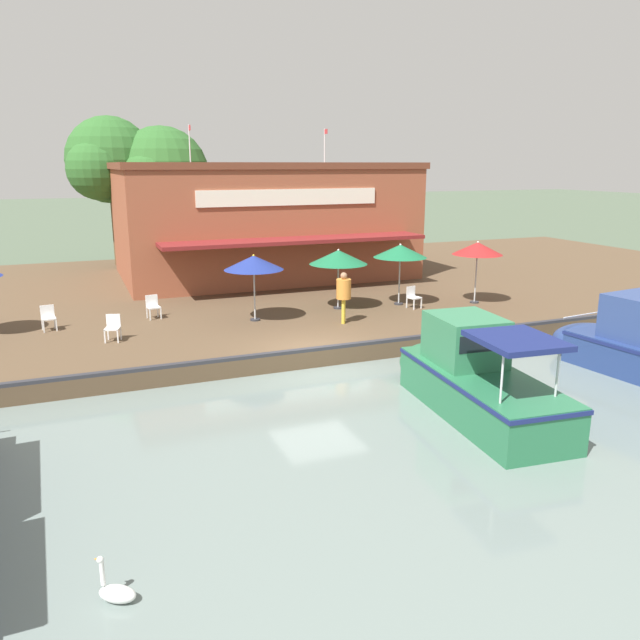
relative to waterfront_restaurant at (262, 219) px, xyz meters
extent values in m
plane|color=#4C5B47|center=(13.88, -2.51, -3.40)|extent=(220.00, 220.00, 0.00)
cube|color=brown|center=(2.88, -2.51, -3.10)|extent=(22.00, 56.00, 0.60)
cube|color=#2D2D33|center=(13.78, -2.51, -2.75)|extent=(0.20, 50.40, 0.10)
cube|color=brown|center=(-0.03, 0.00, -0.15)|extent=(8.72, 13.83, 5.29)
cube|color=brown|center=(-0.03, 0.00, 2.64)|extent=(8.89, 14.10, 0.30)
cube|color=maroon|center=(5.23, 0.00, -0.50)|extent=(1.80, 11.75, 0.16)
cube|color=silver|center=(4.37, 0.00, 1.30)|extent=(0.08, 8.30, 0.70)
cylinder|color=silver|center=(-0.03, 3.46, 3.48)|extent=(0.06, 0.06, 1.99)
cube|color=#B23338|center=(0.15, 3.46, 4.33)|extent=(0.36, 0.03, 0.24)
cylinder|color=silver|center=(-0.03, -3.46, 3.51)|extent=(0.06, 0.06, 2.03)
cube|color=#B23338|center=(0.15, -3.46, 4.37)|extent=(0.36, 0.03, 0.24)
cylinder|color=#B7B7B7|center=(9.95, 5.99, -1.64)|extent=(0.06, 0.06, 2.31)
cylinder|color=#2D2D33|center=(9.95, 5.99, -2.77)|extent=(0.36, 0.36, 0.06)
cone|color=maroon|center=(9.95, 5.99, -0.57)|extent=(2.00, 2.00, 0.50)
cone|color=white|center=(9.95, 5.99, -0.55)|extent=(1.24, 1.24, 0.40)
sphere|color=white|center=(9.95, 5.99, -0.32)|extent=(0.08, 0.08, 0.08)
cylinder|color=#B7B7B7|center=(8.81, 0.40, -1.74)|extent=(0.06, 0.06, 2.11)
cylinder|color=#2D2D33|center=(8.81, 0.40, -2.77)|extent=(0.36, 0.36, 0.06)
cone|color=#19663D|center=(8.81, 0.40, -0.77)|extent=(2.25, 2.25, 0.54)
cone|color=silver|center=(8.81, 0.40, -0.75)|extent=(1.40, 1.40, 0.43)
sphere|color=silver|center=(8.81, 0.40, -0.49)|extent=(0.08, 0.08, 0.08)
cylinder|color=#B7B7B7|center=(9.05, 2.97, -1.68)|extent=(0.06, 0.06, 2.24)
cylinder|color=#2D2D33|center=(9.05, 2.97, -2.77)|extent=(0.36, 0.36, 0.06)
cone|color=#19663D|center=(9.05, 2.97, -0.63)|extent=(2.12, 2.12, 0.51)
cone|color=silver|center=(9.05, 2.97, -0.61)|extent=(1.31, 1.31, 0.41)
sphere|color=silver|center=(9.05, 2.97, -0.38)|extent=(0.08, 0.08, 0.08)
cylinder|color=#B7B7B7|center=(9.45, -3.17, -1.70)|extent=(0.06, 0.06, 2.19)
cylinder|color=#2D2D33|center=(9.45, -3.17, -2.77)|extent=(0.36, 0.36, 0.06)
cone|color=navy|center=(9.45, -3.17, -0.68)|extent=(2.12, 2.12, 0.51)
cone|color=yellow|center=(9.45, -3.17, -0.66)|extent=(1.32, 1.32, 0.41)
sphere|color=yellow|center=(9.45, -3.17, -0.43)|extent=(0.08, 0.08, 0.08)
cube|color=white|center=(10.66, -8.02, -2.59)|extent=(0.05, 0.05, 0.42)
cube|color=white|center=(10.54, -8.41, -2.59)|extent=(0.05, 0.05, 0.42)
cube|color=white|center=(10.28, -7.90, -2.59)|extent=(0.05, 0.05, 0.42)
cube|color=white|center=(10.16, -8.28, -2.59)|extent=(0.05, 0.05, 0.42)
cube|color=white|center=(10.41, -8.15, -2.37)|extent=(0.55, 0.55, 0.05)
cube|color=white|center=(10.22, -8.09, -2.15)|extent=(0.17, 0.43, 0.40)
cube|color=white|center=(7.96, -6.30, -2.59)|extent=(0.05, 0.05, 0.42)
cube|color=white|center=(8.02, -6.70, -2.59)|extent=(0.05, 0.05, 0.42)
cube|color=white|center=(7.57, -6.36, -2.59)|extent=(0.05, 0.05, 0.42)
cube|color=white|center=(7.63, -6.76, -2.59)|extent=(0.05, 0.05, 0.42)
cube|color=white|center=(7.79, -6.53, -2.37)|extent=(0.50, 0.50, 0.05)
cube|color=white|center=(7.60, -6.56, -2.15)|extent=(0.11, 0.44, 0.40)
cube|color=white|center=(10.04, 3.43, -2.59)|extent=(0.05, 0.05, 0.42)
cube|color=white|center=(10.13, 3.04, -2.59)|extent=(0.05, 0.05, 0.42)
cube|color=white|center=(9.65, 3.33, -2.59)|extent=(0.05, 0.05, 0.42)
cube|color=white|center=(9.75, 2.94, -2.59)|extent=(0.05, 0.05, 0.42)
cube|color=white|center=(9.89, 3.19, -2.37)|extent=(0.53, 0.53, 0.05)
cube|color=white|center=(9.70, 3.14, -2.15)|extent=(0.15, 0.44, 0.40)
cube|color=white|center=(8.38, -9.83, -2.59)|extent=(0.05, 0.05, 0.42)
cube|color=white|center=(8.44, -10.23, -2.59)|extent=(0.05, 0.05, 0.42)
cube|color=white|center=(7.98, -9.89, -2.59)|extent=(0.05, 0.05, 0.42)
cube|color=white|center=(8.04, -10.29, -2.59)|extent=(0.05, 0.05, 0.42)
cube|color=white|center=(8.21, -10.06, -2.37)|extent=(0.50, 0.50, 0.05)
cube|color=white|center=(8.01, -10.09, -2.15)|extent=(0.10, 0.44, 0.40)
cylinder|color=gold|center=(10.93, -0.31, -2.35)|extent=(0.13, 0.13, 0.89)
cylinder|color=gold|center=(11.09, -0.40, -2.35)|extent=(0.13, 0.13, 0.89)
cylinder|color=orange|center=(11.01, -0.36, -1.56)|extent=(0.52, 0.52, 0.70)
sphere|color=#9E7051|center=(11.01, -0.36, -1.09)|extent=(0.24, 0.24, 0.24)
ellipsoid|color=navy|center=(15.96, 6.19, -2.82)|extent=(2.49, 2.70, 1.00)
cylinder|color=silver|center=(15.70, 6.16, -2.01)|extent=(0.28, 2.06, 0.04)
cube|color=#287047|center=(18.87, -0.17, -2.77)|extent=(5.44, 2.44, 1.10)
ellipsoid|color=#287047|center=(16.24, 0.08, -2.77)|extent=(2.03, 2.03, 1.10)
cube|color=navy|center=(18.87, -0.17, -2.30)|extent=(5.50, 2.48, 0.10)
cube|color=#337A51|center=(17.94, -0.08, -1.61)|extent=(1.99, 1.73, 1.22)
cube|color=black|center=(18.85, -0.16, -1.46)|extent=(0.19, 1.37, 0.43)
cube|color=navy|center=(20.11, -0.28, -1.04)|extent=(2.06, 1.83, 0.13)
cylinder|color=silver|center=(20.74, 0.35, -1.63)|extent=(0.05, 0.05, 1.18)
cylinder|color=silver|center=(20.62, -1.02, -1.63)|extent=(0.05, 0.05, 1.18)
cylinder|color=#473323|center=(13.53, 1.83, -2.44)|extent=(0.18, 0.18, 0.71)
cylinder|color=#2D2D33|center=(13.53, 1.83, -2.07)|extent=(0.22, 0.22, 0.04)
ellipsoid|color=white|center=(22.55, -9.01, -3.20)|extent=(0.55, 0.62, 0.24)
cylinder|color=white|center=(22.43, -9.18, -2.88)|extent=(0.07, 0.07, 0.40)
sphere|color=white|center=(22.42, -9.20, -2.68)|extent=(0.10, 0.10, 0.10)
cone|color=orange|center=(22.38, -9.25, -2.68)|extent=(0.07, 0.07, 0.04)
cylinder|color=brown|center=(-5.91, -6.71, -0.80)|extent=(0.33, 0.33, 3.99)
sphere|color=#2D6028|center=(-5.91, -6.71, 2.93)|extent=(4.64, 4.64, 4.64)
sphere|color=#2D6028|center=(-4.98, -7.40, 2.47)|extent=(3.25, 3.25, 3.25)
cylinder|color=brown|center=(-5.22, -4.06, -1.24)|extent=(0.42, 0.42, 3.12)
sphere|color=#2D6028|center=(-5.22, -4.06, 2.23)|extent=(5.07, 5.07, 5.07)
sphere|color=#2D6028|center=(-4.21, -4.82, 1.72)|extent=(3.55, 3.55, 3.55)
camera|label=1|loc=(30.67, -9.20, 2.70)|focal=35.00mm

